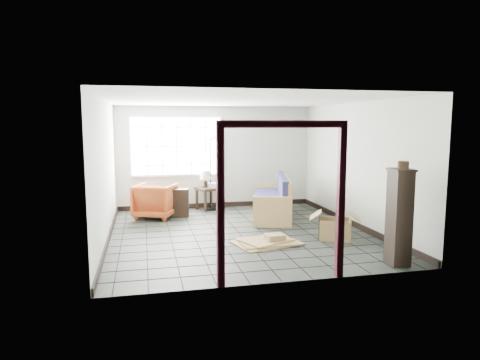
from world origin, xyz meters
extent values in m
plane|color=black|center=(0.00, 0.00, 0.00)|extent=(5.50, 5.50, 0.00)
cube|color=#AFB5AE|center=(0.00, 2.75, 1.30)|extent=(5.00, 0.02, 2.60)
cube|color=#AFB5AE|center=(0.00, -2.75, 1.30)|extent=(5.00, 0.02, 2.60)
cube|color=#AFB5AE|center=(-2.50, 0.00, 1.30)|extent=(0.02, 5.50, 2.60)
cube|color=#AFB5AE|center=(2.50, 0.00, 1.30)|extent=(0.02, 5.50, 2.60)
cube|color=white|center=(0.00, 0.00, 2.60)|extent=(5.00, 5.50, 0.02)
cube|color=black|center=(0.00, 2.73, 0.06)|extent=(4.95, 0.03, 0.12)
cube|color=black|center=(-2.48, 0.00, 0.06)|extent=(0.03, 5.45, 0.12)
cube|color=black|center=(2.48, 0.00, 0.06)|extent=(0.03, 5.45, 0.12)
cube|color=silver|center=(-1.00, 2.71, 1.60)|extent=(2.32, 0.06, 1.52)
cube|color=white|center=(-1.00, 2.67, 1.60)|extent=(2.20, 0.02, 1.40)
cube|color=#350C16|center=(-0.85, -2.70, 1.05)|extent=(0.10, 0.08, 2.10)
cube|color=#350C16|center=(0.85, -2.70, 1.05)|extent=(0.10, 0.08, 2.10)
cube|color=#350C16|center=(0.00, -2.70, 2.15)|extent=(1.80, 0.08, 0.10)
cube|color=#9E7E47|center=(1.05, 1.30, 0.18)|extent=(1.31, 2.18, 0.37)
cube|color=#9E7E47|center=(0.78, 0.28, 0.33)|extent=(0.80, 0.27, 0.65)
cube|color=#9E7E47|center=(1.32, 2.31, 0.33)|extent=(0.80, 0.27, 0.65)
cube|color=#9E7E47|center=(1.41, 1.20, 0.56)|extent=(0.60, 1.99, 0.71)
cube|color=#1A1E42|center=(0.86, 0.65, 0.45)|extent=(0.88, 0.82, 0.16)
cube|color=#1A1E42|center=(1.14, 0.58, 0.69)|extent=(0.31, 0.67, 0.53)
cube|color=#1A1E42|center=(1.03, 1.30, 0.45)|extent=(0.88, 0.82, 0.16)
cube|color=#1A1E42|center=(1.32, 1.23, 0.69)|extent=(0.31, 0.67, 0.53)
cube|color=#1A1E42|center=(1.20, 1.95, 0.45)|extent=(0.88, 0.82, 0.16)
cube|color=#1A1E42|center=(1.49, 1.88, 0.69)|extent=(0.31, 0.67, 0.53)
imported|color=#9B3C16|center=(-1.57, 1.78, 0.44)|extent=(1.09, 1.06, 0.88)
cube|color=black|center=(-0.25, 2.40, 0.54)|extent=(0.68, 0.68, 0.06)
cube|color=black|center=(-0.37, 2.13, 0.26)|extent=(0.07, 0.07, 0.52)
cube|color=black|center=(0.02, 2.29, 0.26)|extent=(0.07, 0.07, 0.52)
cube|color=black|center=(-0.53, 2.51, 0.26)|extent=(0.07, 0.07, 0.52)
cube|color=black|center=(-0.14, 2.67, 0.26)|extent=(0.07, 0.07, 0.52)
cylinder|color=black|center=(-0.32, 2.41, 0.65)|extent=(0.11, 0.11, 0.15)
cylinder|color=black|center=(-0.32, 2.41, 0.78)|extent=(0.03, 0.03, 0.11)
cone|color=beige|center=(-0.32, 2.41, 0.89)|extent=(0.29, 0.29, 0.21)
cube|color=silver|center=(-0.18, 2.47, 0.63)|extent=(0.33, 0.29, 0.10)
cylinder|color=black|center=(-0.31, 2.51, 0.63)|extent=(0.04, 0.06, 0.06)
cylinder|color=black|center=(-0.19, 2.40, 0.02)|extent=(0.35, 0.35, 0.03)
cylinder|color=black|center=(-0.19, 2.40, 0.90)|extent=(0.03, 0.03, 1.76)
cylinder|color=black|center=(-0.07, 2.32, 1.83)|extent=(0.30, 0.09, 0.16)
sphere|color=black|center=(0.05, 2.23, 1.75)|extent=(0.19, 0.19, 0.16)
cube|color=black|center=(-1.22, 1.84, 0.33)|extent=(0.88, 0.46, 0.65)
cube|color=black|center=(-1.22, 1.84, 0.34)|extent=(0.82, 0.40, 0.03)
cube|color=black|center=(1.97, -2.40, 0.73)|extent=(0.31, 0.40, 1.47)
cube|color=black|center=(1.97, -2.40, 1.47)|extent=(0.35, 0.44, 0.04)
cylinder|color=black|center=(1.95, -2.48, 1.54)|extent=(0.16, 0.16, 0.12)
cube|color=olive|center=(1.66, -0.83, 0.01)|extent=(0.69, 0.64, 0.02)
cube|color=black|center=(1.41, -0.72, 0.19)|extent=(0.20, 0.42, 0.38)
cube|color=olive|center=(1.92, -0.95, 0.19)|extent=(0.20, 0.42, 0.38)
cube|color=olive|center=(1.57, -1.04, 0.19)|extent=(0.52, 0.25, 0.38)
cube|color=olive|center=(1.75, -0.63, 0.19)|extent=(0.52, 0.25, 0.38)
cube|color=olive|center=(1.34, -0.69, 0.45)|extent=(0.38, 0.49, 0.16)
cube|color=olive|center=(1.99, -0.98, 0.45)|extent=(0.38, 0.49, 0.16)
cube|color=olive|center=(0.32, -0.86, 0.01)|extent=(1.31, 1.07, 0.02)
cube|color=olive|center=(0.32, -0.86, 0.04)|extent=(1.04, 0.80, 0.02)
cube|color=olive|center=(0.32, -0.86, 0.06)|extent=(1.03, 0.91, 0.02)
cube|color=olive|center=(0.47, -0.88, 0.12)|extent=(0.36, 0.30, 0.10)
camera|label=1|loc=(-1.81, -8.10, 2.15)|focal=32.00mm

